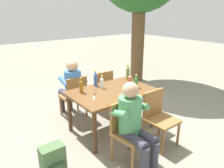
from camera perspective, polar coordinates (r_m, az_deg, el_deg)
ground_plane at (r=4.00m, az=0.00°, el=-11.75°), size 24.00×24.00×0.00m
dining_table at (r=3.70m, az=0.00°, el=-3.14°), size 1.42×0.96×0.74m
chair_near_left at (r=3.05m, az=4.13°, el=-11.77°), size 0.49×0.49×0.87m
chair_far_left at (r=4.22m, az=-9.98°, el=-2.89°), size 0.45×0.45×0.87m
chair_near_right at (r=3.46m, az=12.27°, el=-8.16°), size 0.44×0.44×0.87m
chair_far_right at (r=4.52m, az=-2.85°, el=-1.07°), size 0.45×0.45×0.87m
person_in_white_shirt at (r=2.90m, az=5.80°, el=-9.74°), size 0.47×0.62×1.18m
person_in_plaid_shirt at (r=4.25m, az=-10.78°, el=-0.36°), size 0.47×0.62×1.18m
bottle_clear at (r=3.76m, az=-2.72°, el=0.39°), size 0.06×0.06×0.23m
bottle_amber at (r=3.58m, az=-8.24°, el=-0.53°), size 0.06×0.06×0.27m
bottle_olive at (r=4.22m, az=4.27°, el=2.89°), size 0.06×0.06×0.31m
bottle_blue at (r=3.87m, az=-4.44°, el=1.28°), size 0.06×0.06×0.29m
bottle_green at (r=3.81m, az=6.48°, el=0.57°), size 0.06×0.06×0.24m
cup_steel at (r=3.38m, az=4.90°, el=-2.98°), size 0.08×0.08×0.08m
cup_terracotta at (r=4.09m, az=4.78°, el=1.23°), size 0.08×0.08×0.11m
table_knife at (r=3.43m, az=-4.78°, el=-3.28°), size 0.17×0.20×0.01m
backpack_by_near_side at (r=2.99m, az=-15.44°, el=-19.53°), size 0.30×0.25×0.45m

